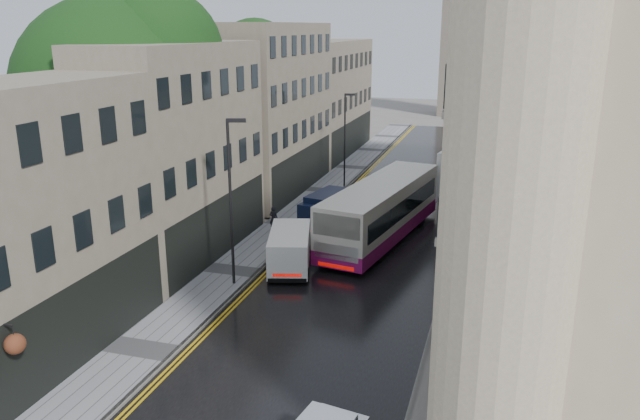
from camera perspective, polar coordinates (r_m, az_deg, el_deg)
The scene contains 14 objects.
road at distance 37.56m, azimuth 5.48°, elevation -2.04°, with size 9.00×85.00×0.02m, color black.
left_sidewalk at distance 39.02m, azimuth -2.96°, elevation -1.20°, with size 2.70×85.00×0.12m, color gray.
right_sidewalk at distance 36.96m, azimuth 13.73°, elevation -2.68°, with size 1.80×85.00×0.12m, color slate.
old_shop_row at distance 41.25m, azimuth -6.68°, elevation 8.16°, with size 4.50×56.00×12.00m, color gray, non-canonical shape.
modern_block at distance 34.03m, azimuth 22.68°, elevation 6.95°, with size 8.00×40.00×14.00m, color beige, non-canonical shape.
tree_near at distance 33.91m, azimuth -18.26°, elevation 7.27°, with size 10.56×10.56×13.89m, color black, non-canonical shape.
tree_far at distance 45.05m, azimuth -8.43°, elevation 9.08°, with size 9.24×9.24×12.46m, color black, non-canonical shape.
cream_bus at distance 33.29m, azimuth 1.45°, elevation -1.35°, with size 2.80×12.32×3.36m, color beige, non-canonical shape.
white_lorry at distance 42.57m, azimuth 11.31°, elevation 2.81°, with size 2.34×7.81×4.10m, color white, non-canonical shape.
white_van at distance 30.12m, azimuth -4.67°, elevation -4.68°, with size 1.94×4.54×2.05m, color white, non-canonical shape.
navy_van at distance 36.77m, azimuth -1.46°, elevation -0.40°, with size 1.89×4.72×2.41m, color #0E1733, non-canonical shape.
pedestrian at distance 37.05m, azimuth -4.25°, elevation -0.82°, with size 0.57×0.37×1.56m, color black.
lamp_post_near at distance 28.90m, azimuth -8.17°, elevation 0.52°, with size 0.88×0.20×7.81m, color black, non-canonical shape.
lamp_post_far at distance 46.97m, azimuth 2.27°, elevation 6.31°, with size 0.79×0.17×6.99m, color black, non-canonical shape.
Camera 1 is at (6.73, -7.49, 11.88)m, focal length 35.00 mm.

